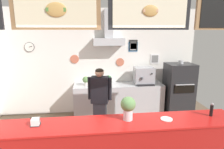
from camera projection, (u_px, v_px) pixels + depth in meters
name	position (u px, v px, depth m)	size (l,w,h in m)	color
back_wall_assembly	(98.00, 59.00, 5.49)	(5.79, 2.80, 3.04)	#9E9E99
back_prep_counter	(118.00, 100.00, 5.61)	(2.52, 0.64, 0.93)	#B7BABF
pizza_oven	(179.00, 90.00, 5.55)	(0.75, 0.67, 1.62)	#232326
shop_worker	(100.00, 101.00, 4.33)	(0.52, 0.30, 1.63)	#232328
espresso_machine	(144.00, 76.00, 5.51)	(0.55, 0.47, 0.48)	#A3A5AD
potted_rosemary	(86.00, 80.00, 5.35)	(0.19, 0.19, 0.25)	beige
potted_sage	(108.00, 79.00, 5.45)	(0.21, 0.21, 0.26)	#9E563D
pepper_grinder	(212.00, 110.00, 3.25)	(0.05, 0.05, 0.23)	black
basil_vase	(128.00, 107.00, 3.09)	(0.24, 0.24, 0.39)	silver
condiment_plate	(166.00, 119.00, 3.15)	(0.19, 0.19, 0.01)	white
napkin_holder	(36.00, 122.00, 2.94)	(0.14, 0.14, 0.12)	#262628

